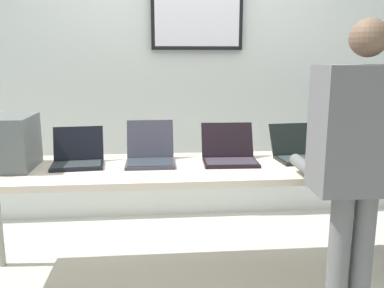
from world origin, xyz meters
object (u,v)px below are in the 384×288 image
object	(u,v)px
workbench	(196,173)
laptop_station_0	(78,157)
laptop_station_4	(370,149)
equipment_box	(1,143)
laptop_station_3	(299,151)
laptop_station_2	(229,153)
laptop_station_1	(150,154)
coffee_mug	(341,165)
person	(358,153)

from	to	relation	value
workbench	laptop_station_0	bearing A→B (deg)	174.24
laptop_station_4	laptop_station_0	bearing A→B (deg)	-179.36
equipment_box	laptop_station_3	bearing A→B (deg)	2.09
laptop_station_2	laptop_station_0	bearing A→B (deg)	-179.91
workbench	laptop_station_2	world-z (taller)	laptop_station_2
workbench	equipment_box	bearing A→B (deg)	178.23
laptop_station_1	equipment_box	bearing A→B (deg)	-176.33
laptop_station_0	laptop_station_4	bearing A→B (deg)	0.64
equipment_box	laptop_station_3	size ratio (longest dim) A/B	1.08
laptop_station_2	coffee_mug	xyz separation A→B (m)	(0.61, -0.33, -0.01)
workbench	laptop_station_3	xyz separation A→B (m)	(0.70, 0.11, 0.10)
laptop_station_1	laptop_station_4	world-z (taller)	laptop_station_1
equipment_box	laptop_station_2	bearing A→B (deg)	1.60
laptop_station_1	laptop_station_4	xyz separation A→B (m)	(1.48, 0.00, -0.00)
laptop_station_4	coffee_mug	world-z (taller)	laptop_station_4
laptop_station_0	workbench	bearing A→B (deg)	-5.76
workbench	laptop_station_3	bearing A→B (deg)	8.53
laptop_station_0	laptop_station_2	xyz separation A→B (m)	(0.97, 0.00, 0.00)
workbench	laptop_station_1	size ratio (longest dim) A/B	8.35
laptop_station_2	equipment_box	bearing A→B (deg)	-178.40
equipment_box	laptop_station_0	bearing A→B (deg)	4.87
laptop_station_1	laptop_station_3	size ratio (longest dim) A/B	0.95
laptop_station_3	laptop_station_4	bearing A→B (deg)	-1.08
coffee_mug	laptop_station_0	bearing A→B (deg)	168.34
coffee_mug	equipment_box	bearing A→B (deg)	171.93
laptop_station_3	person	distance (m)	0.74
workbench	coffee_mug	world-z (taller)	coffee_mug
person	coffee_mug	size ratio (longest dim) A/B	16.80
workbench	person	distance (m)	1.00
laptop_station_1	laptop_station_3	xyz separation A→B (m)	(0.99, 0.01, -0.01)
laptop_station_1	laptop_station_4	distance (m)	1.48
equipment_box	coffee_mug	xyz separation A→B (m)	(2.02, -0.29, -0.11)
laptop_station_1	coffee_mug	world-z (taller)	laptop_station_1
laptop_station_0	laptop_station_4	size ratio (longest dim) A/B	0.94
laptop_station_0	coffee_mug	xyz separation A→B (m)	(1.57, -0.32, -0.01)
person	laptop_station_2	bearing A→B (deg)	126.33
laptop_station_2	laptop_station_1	bearing A→B (deg)	177.95
equipment_box	person	bearing A→B (deg)	-18.84
coffee_mug	laptop_station_3	bearing A→B (deg)	109.94
equipment_box	person	size ratio (longest dim) A/B	0.24
laptop_station_3	laptop_station_4	world-z (taller)	laptop_station_4
laptop_station_2	person	distance (m)	0.88
laptop_station_3	person	bearing A→B (deg)	-87.30
equipment_box	coffee_mug	bearing A→B (deg)	-8.07
laptop_station_1	person	bearing A→B (deg)	-34.92
laptop_station_0	laptop_station_4	distance (m)	1.93
laptop_station_3	person	size ratio (longest dim) A/B	0.23
equipment_box	laptop_station_4	bearing A→B (deg)	1.44
laptop_station_2	coffee_mug	world-z (taller)	laptop_station_2
equipment_box	coffee_mug	distance (m)	2.04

